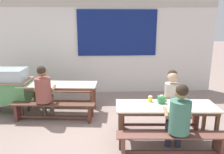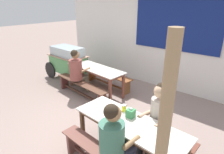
% 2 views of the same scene
% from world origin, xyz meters
% --- Properties ---
extents(ground_plane, '(40.00, 40.00, 0.00)m').
position_xyz_m(ground_plane, '(0.00, 0.00, 0.00)').
color(ground_plane, gray).
extents(backdrop_wall, '(7.23, 0.23, 2.87)m').
position_xyz_m(backdrop_wall, '(0.02, 2.80, 1.51)').
color(backdrop_wall, silver).
rests_on(backdrop_wall, ground_plane).
extents(dining_table_far, '(1.95, 0.79, 0.75)m').
position_xyz_m(dining_table_far, '(-1.07, 1.17, 0.67)').
color(dining_table_far, silver).
rests_on(dining_table_far, ground_plane).
extents(dining_table_near, '(1.90, 0.76, 0.75)m').
position_xyz_m(dining_table_near, '(1.20, -0.38, 0.67)').
color(dining_table_near, silver).
rests_on(dining_table_near, ground_plane).
extents(bench_far_back, '(1.79, 0.47, 0.43)m').
position_xyz_m(bench_far_back, '(-1.02, 1.68, 0.29)').
color(bench_far_back, brown).
rests_on(bench_far_back, ground_plane).
extents(bench_far_front, '(1.95, 0.45, 0.43)m').
position_xyz_m(bench_far_front, '(-1.11, 0.66, 0.30)').
color(bench_far_front, brown).
rests_on(bench_far_front, ground_plane).
extents(bench_near_back, '(1.82, 0.38, 0.43)m').
position_xyz_m(bench_near_back, '(1.23, 0.13, 0.30)').
color(bench_near_back, brown).
rests_on(bench_near_back, ground_plane).
extents(food_cart, '(1.70, 0.82, 1.12)m').
position_xyz_m(food_cart, '(-2.47, 1.30, 0.67)').
color(food_cart, '#579E5C').
rests_on(food_cart, ground_plane).
extents(person_right_near_table, '(0.44, 0.55, 1.31)m').
position_xyz_m(person_right_near_table, '(1.44, 0.05, 0.74)').
color(person_right_near_table, '#232626').
rests_on(person_right_near_table, ground_plane).
extents(person_left_back_turned, '(0.47, 0.54, 1.31)m').
position_xyz_m(person_left_back_turned, '(-1.31, 0.73, 0.75)').
color(person_left_back_turned, '#6D6552').
rests_on(person_left_back_turned, ground_plane).
extents(person_near_front, '(0.49, 0.58, 1.31)m').
position_xyz_m(person_near_front, '(1.28, -0.84, 0.74)').
color(person_near_front, '#30364B').
rests_on(person_near_front, ground_plane).
extents(tissue_box, '(0.12, 0.12, 0.16)m').
position_xyz_m(tissue_box, '(1.14, -0.26, 0.82)').
color(tissue_box, '#398A4F').
rests_on(tissue_box, dining_table_near).
extents(condiment_jar, '(0.08, 0.08, 0.12)m').
position_xyz_m(condiment_jar, '(0.94, -0.17, 0.81)').
color(condiment_jar, yellow).
rests_on(condiment_jar, dining_table_near).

